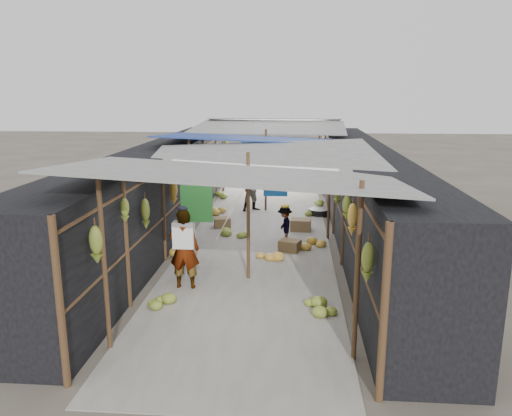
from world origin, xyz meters
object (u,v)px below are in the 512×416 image
(shopper_blue, at_px, (254,187))
(vendor_seated, at_px, (285,226))
(crate_near, at_px, (290,246))
(vendor_elderly, at_px, (184,249))
(black_basin, at_px, (319,212))

(shopper_blue, xyz_separation_m, vendor_seated, (1.06, -3.55, -0.28))
(crate_near, xyz_separation_m, vendor_elderly, (-2.00, -2.44, 0.66))
(shopper_blue, bearing_deg, vendor_elderly, -126.73)
(vendor_elderly, height_order, vendor_seated, vendor_elderly)
(vendor_seated, bearing_deg, shopper_blue, -174.89)
(black_basin, distance_m, vendor_seated, 3.33)
(vendor_elderly, bearing_deg, black_basin, -115.01)
(shopper_blue, relative_size, vendor_seated, 1.58)
(crate_near, height_order, shopper_blue, shopper_blue)
(vendor_elderly, xyz_separation_m, vendor_seated, (1.87, 2.97, -0.31))
(crate_near, relative_size, black_basin, 0.73)
(vendor_seated, bearing_deg, vendor_elderly, -43.66)
(black_basin, distance_m, shopper_blue, 2.22)
(black_basin, xyz_separation_m, vendor_elderly, (-2.88, -6.12, 0.70))
(crate_near, bearing_deg, vendor_seated, 124.13)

